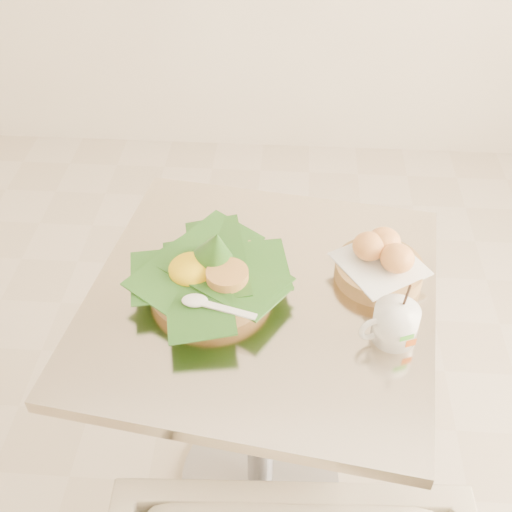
# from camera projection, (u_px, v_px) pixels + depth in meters

# --- Properties ---
(floor) EXTENTS (3.60, 3.60, 0.00)m
(floor) POSITION_uv_depth(u_px,v_px,m) (227.00, 486.00, 1.80)
(floor) COLOR beige
(floor) RESTS_ON ground
(cafe_table) EXTENTS (0.79, 0.79, 0.75)m
(cafe_table) POSITION_uv_depth(u_px,v_px,m) (261.00, 362.00, 1.46)
(cafe_table) COLOR gray
(cafe_table) RESTS_ON floor
(rice_basket) EXTENTS (0.32, 0.32, 0.16)m
(rice_basket) POSITION_uv_depth(u_px,v_px,m) (210.00, 272.00, 1.30)
(rice_basket) COLOR #AD824A
(rice_basket) RESTS_ON cafe_table
(bread_basket) EXTENTS (0.22, 0.22, 0.10)m
(bread_basket) POSITION_uv_depth(u_px,v_px,m) (381.00, 262.00, 1.33)
(bread_basket) COLOR #AD824A
(bread_basket) RESTS_ON cafe_table
(coffee_mug) EXTENTS (0.11, 0.09, 0.15)m
(coffee_mug) POSITION_uv_depth(u_px,v_px,m) (394.00, 323.00, 1.20)
(coffee_mug) COLOR white
(coffee_mug) RESTS_ON cafe_table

